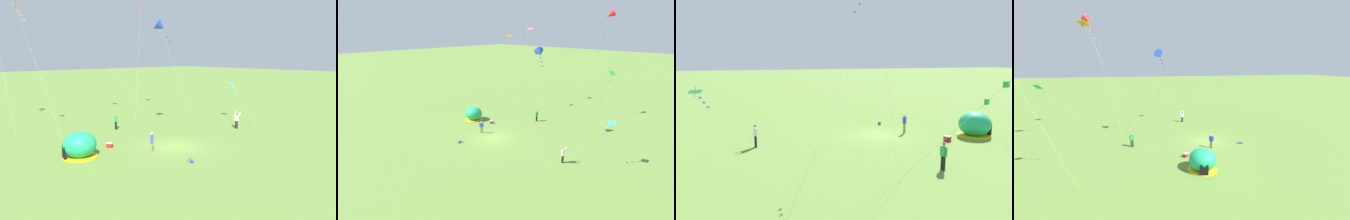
# 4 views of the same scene
# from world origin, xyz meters

# --- Properties ---
(ground_plane) EXTENTS (300.00, 300.00, 0.00)m
(ground_plane) POSITION_xyz_m (0.00, 0.00, 0.00)
(ground_plane) COLOR olive
(popup_tent) EXTENTS (2.81, 2.81, 2.10)m
(popup_tent) POSITION_xyz_m (-7.77, 2.95, 1.00)
(popup_tent) COLOR #1EAD6B
(popup_tent) RESTS_ON ground
(cooler_box) EXTENTS (0.59, 0.64, 0.44)m
(cooler_box) POSITION_xyz_m (-4.48, 3.78, 0.22)
(cooler_box) COLOR red
(cooler_box) RESTS_ON ground
(toddler_crawling) EXTENTS (0.31, 0.55, 0.32)m
(toddler_crawling) POSITION_xyz_m (-2.03, -3.94, 0.18)
(toddler_crawling) COLOR blue
(toddler_crawling) RESTS_ON ground
(person_strolling) EXTENTS (0.45, 0.44, 1.72)m
(person_strolling) POSITION_xyz_m (-2.56, 0.16, 0.96)
(person_strolling) COLOR #8C7251
(person_strolling) RESTS_ON ground
(person_far_back) EXTENTS (0.26, 0.59, 1.72)m
(person_far_back) POSITION_xyz_m (-0.12, 9.47, 0.96)
(person_far_back) COLOR black
(person_far_back) RESTS_ON ground
(person_near_tent) EXTENTS (0.51, 0.68, 1.89)m
(person_near_tent) POSITION_xyz_m (10.24, 0.85, 1.00)
(person_near_tent) COLOR black
(person_near_tent) RESTS_ON ground
(kite_red) EXTENTS (5.20, 5.03, 16.55)m
(kite_red) POSITION_xyz_m (7.63, 14.69, 15.81)
(kite_red) COLOR silver
(kite_red) RESTS_ON ground
(kite_blue) EXTENTS (4.18, 3.03, 11.82)m
(kite_blue) POSITION_xyz_m (3.02, 5.51, 11.07)
(kite_blue) COLOR silver
(kite_blue) RESTS_ON ground
(kite_orange) EXTENTS (2.12, 5.85, 13.07)m
(kite_orange) POSITION_xyz_m (-8.82, 12.05, 12.18)
(kite_orange) COLOR silver
(kite_orange) RESTS_ON ground
(kite_pink) EXTENTS (1.33, 6.01, 14.35)m
(kite_pink) POSITION_xyz_m (-9.57, 18.63, 13.52)
(kite_pink) COLOR silver
(kite_pink) RESTS_ON ground
(kite_cyan) EXTENTS (3.77, 6.80, 4.97)m
(kite_cyan) POSITION_xyz_m (13.57, 4.03, 4.37)
(kite_cyan) COLOR silver
(kite_cyan) RESTS_ON ground
(kite_green) EXTENTS (2.68, 7.27, 7.39)m
(kite_green) POSITION_xyz_m (6.23, 21.06, 6.77)
(kite_green) COLOR silver
(kite_green) RESTS_ON ground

